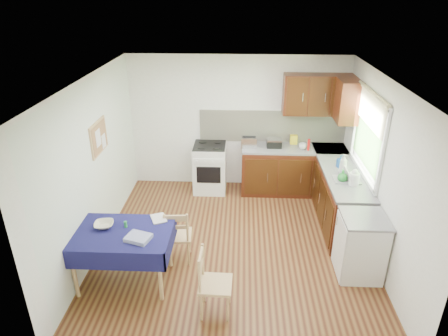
{
  "coord_description": "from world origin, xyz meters",
  "views": [
    {
      "loc": [
        0.09,
        -5.01,
        3.62
      ],
      "look_at": [
        -0.16,
        0.24,
        1.18
      ],
      "focal_mm": 32.0,
      "sensor_mm": 36.0,
      "label": 1
    }
  ],
  "objects_px": {
    "dining_table": "(122,239)",
    "chair_near": "(212,281)",
    "kettle": "(354,178)",
    "toaster": "(249,142)",
    "sandwich_press": "(274,143)",
    "dish_rack": "(347,179)",
    "chair_far": "(177,234)"
  },
  "relations": [
    {
      "from": "dining_table",
      "to": "sandwich_press",
      "type": "xyz_separation_m",
      "value": [
        2.09,
        2.66,
        0.31
      ]
    },
    {
      "from": "toaster",
      "to": "chair_near",
      "type": "bearing_deg",
      "value": -76.11
    },
    {
      "from": "toaster",
      "to": "sandwich_press",
      "type": "relative_size",
      "value": 1.06
    },
    {
      "from": "chair_near",
      "to": "toaster",
      "type": "relative_size",
      "value": 3.07
    },
    {
      "from": "toaster",
      "to": "sandwich_press",
      "type": "distance_m",
      "value": 0.46
    },
    {
      "from": "toaster",
      "to": "dish_rack",
      "type": "relative_size",
      "value": 0.72
    },
    {
      "from": "dish_rack",
      "to": "kettle",
      "type": "relative_size",
      "value": 1.55
    },
    {
      "from": "dish_rack",
      "to": "kettle",
      "type": "bearing_deg",
      "value": -44.99
    },
    {
      "from": "toaster",
      "to": "dining_table",
      "type": "bearing_deg",
      "value": -99.84
    },
    {
      "from": "chair_near",
      "to": "kettle",
      "type": "relative_size",
      "value": 3.42
    },
    {
      "from": "dining_table",
      "to": "chair_far",
      "type": "distance_m",
      "value": 0.81
    },
    {
      "from": "sandwich_press",
      "to": "dish_rack",
      "type": "bearing_deg",
      "value": -60.59
    },
    {
      "from": "dining_table",
      "to": "chair_far",
      "type": "bearing_deg",
      "value": 36.33
    },
    {
      "from": "dish_rack",
      "to": "sandwich_press",
      "type": "bearing_deg",
      "value": 147.85
    },
    {
      "from": "sandwich_press",
      "to": "kettle",
      "type": "xyz_separation_m",
      "value": [
        1.08,
        -1.47,
        0.04
      ]
    },
    {
      "from": "dining_table",
      "to": "sandwich_press",
      "type": "relative_size",
      "value": 4.77
    },
    {
      "from": "dining_table",
      "to": "chair_far",
      "type": "relative_size",
      "value": 1.51
    },
    {
      "from": "dining_table",
      "to": "chair_near",
      "type": "relative_size",
      "value": 1.47
    },
    {
      "from": "sandwich_press",
      "to": "kettle",
      "type": "relative_size",
      "value": 1.06
    },
    {
      "from": "sandwich_press",
      "to": "kettle",
      "type": "bearing_deg",
      "value": -61.7
    },
    {
      "from": "chair_near",
      "to": "kettle",
      "type": "distance_m",
      "value": 2.67
    },
    {
      "from": "toaster",
      "to": "kettle",
      "type": "bearing_deg",
      "value": -20.64
    },
    {
      "from": "chair_far",
      "to": "chair_near",
      "type": "xyz_separation_m",
      "value": [
        0.55,
        -0.95,
        0.01
      ]
    },
    {
      "from": "dish_rack",
      "to": "toaster",
      "type": "bearing_deg",
      "value": 159.57
    },
    {
      "from": "chair_near",
      "to": "sandwich_press",
      "type": "relative_size",
      "value": 3.24
    },
    {
      "from": "dining_table",
      "to": "sandwich_press",
      "type": "distance_m",
      "value": 3.4
    },
    {
      "from": "toaster",
      "to": "kettle",
      "type": "xyz_separation_m",
      "value": [
        1.54,
        -1.42,
        0.01
      ]
    },
    {
      "from": "chair_near",
      "to": "kettle",
      "type": "bearing_deg",
      "value": -48.15
    },
    {
      "from": "kettle",
      "to": "chair_near",
      "type": "bearing_deg",
      "value": -139.56
    },
    {
      "from": "chair_far",
      "to": "chair_near",
      "type": "bearing_deg",
      "value": 115.71
    },
    {
      "from": "sandwich_press",
      "to": "chair_near",
      "type": "bearing_deg",
      "value": -114.0
    },
    {
      "from": "chair_far",
      "to": "kettle",
      "type": "relative_size",
      "value": 3.34
    }
  ]
}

